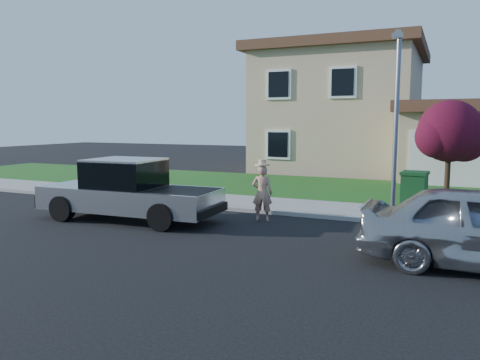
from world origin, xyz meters
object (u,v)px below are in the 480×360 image
(pickup_truck, at_px, (129,192))
(trash_bin, at_px, (414,191))
(ornamental_tree, at_px, (451,134))
(street_lamp, at_px, (396,121))
(woman, at_px, (262,192))

(pickup_truck, relative_size, trash_bin, 4.55)
(pickup_truck, bearing_deg, ornamental_tree, 42.80)
(trash_bin, relative_size, street_lamp, 0.24)
(woman, height_order, trash_bin, woman)
(woman, distance_m, ornamental_tree, 8.37)
(woman, relative_size, ornamental_tree, 0.50)
(woman, relative_size, street_lamp, 0.35)
(trash_bin, height_order, street_lamp, street_lamp)
(ornamental_tree, bearing_deg, street_lamp, -100.41)
(woman, distance_m, street_lamp, 3.96)
(woman, height_order, street_lamp, street_lamp)
(pickup_truck, xyz_separation_m, trash_bin, (7.23, 3.78, -0.06))
(woman, xyz_separation_m, street_lamp, (3.45, 0.05, 1.94))
(street_lamp, bearing_deg, pickup_truck, -167.99)
(ornamental_tree, distance_m, street_lamp, 6.85)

